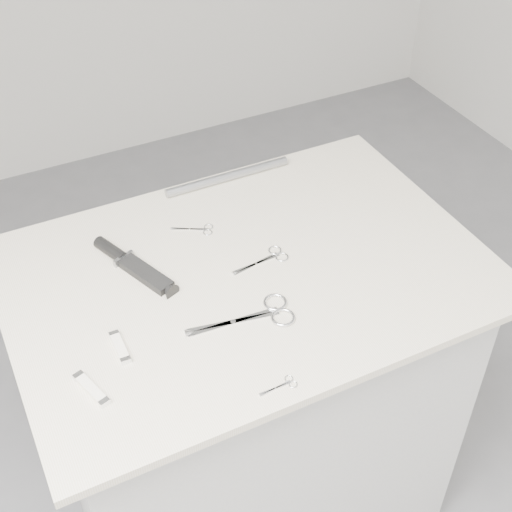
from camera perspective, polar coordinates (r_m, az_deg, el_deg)
name	(u,v)px	position (r m, az deg, el deg)	size (l,w,h in m)	color
ground	(250,501)	(2.23, -0.49, -19.04)	(4.00, 4.00, 0.01)	slate
plinth	(249,407)	(1.84, -0.57, -11.97)	(0.90, 0.60, 0.90)	#B3B3B1
display_board	(247,273)	(1.50, -0.69, -1.35)	(1.00, 0.70, 0.02)	beige
large_shears	(263,314)	(1.40, 0.55, -4.68)	(0.22, 0.09, 0.01)	silver
embroidery_scissors_a	(269,258)	(1.52, 1.06, -0.16)	(0.13, 0.06, 0.00)	silver
embroidery_scissors_b	(199,229)	(1.60, -4.59, 2.13)	(0.09, 0.06, 0.00)	silver
tiny_scissors	(282,385)	(1.28, 2.13, -10.30)	(0.07, 0.03, 0.00)	silver
sheathed_knife	(129,263)	(1.52, -10.09, -0.54)	(0.11, 0.22, 0.03)	black
pocket_knife_a	(91,389)	(1.31, -13.05, -10.33)	(0.05, 0.09, 0.01)	white
pocket_knife_b	(120,347)	(1.36, -10.84, -7.19)	(0.02, 0.08, 0.01)	white
metal_rail	(228,177)	(1.75, -2.28, 6.37)	(0.02, 0.02, 0.32)	#93969B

